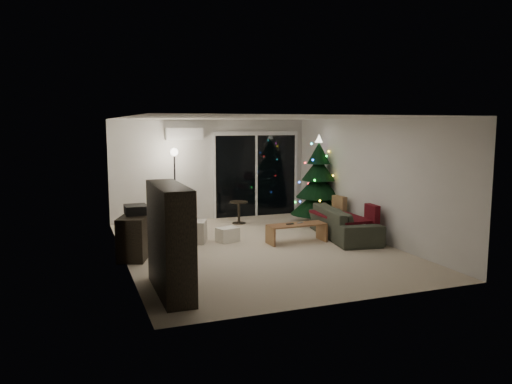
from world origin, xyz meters
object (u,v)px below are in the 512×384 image
Objects in this scene: bookshelf at (157,241)px; media_cabinet at (137,235)px; armchair at (171,214)px; sofa at (344,223)px; christmas_tree at (318,180)px; coffee_table at (297,233)px.

media_cabinet is at bearing 87.42° from bookshelf.
armchair is 0.42× the size of sofa.
media_cabinet is 4.75m from christmas_tree.
sofa is (4.30, -0.05, -0.07)m from media_cabinet.
media_cabinet is at bearing 176.12° from coffee_table.
bookshelf is 1.69× the size of armchair.
bookshelf is 1.26× the size of media_cabinet.
christmas_tree is at bearing 37.13° from bookshelf.
armchair is at bearing 80.08° from media_cabinet.
sofa reaches higher than coffee_table.
coffee_table is at bearing 146.25° from armchair.
bookshelf is 4.85m from sofa.
christmas_tree is (4.46, 3.71, 0.29)m from bookshelf.
sofa is at bearing 1.38° from coffee_table.
bookshelf is 2.28m from media_cabinet.
media_cabinet reaches higher than coffee_table.
bookshelf is 0.71× the size of sofa.
bookshelf is 4.05m from armchair.
sofa is at bearing -96.20° from christmas_tree.
media_cabinet is 0.58× the size of christmas_tree.
bookshelf reaches higher than media_cabinet.
armchair is at bearing 139.16° from coffee_table.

